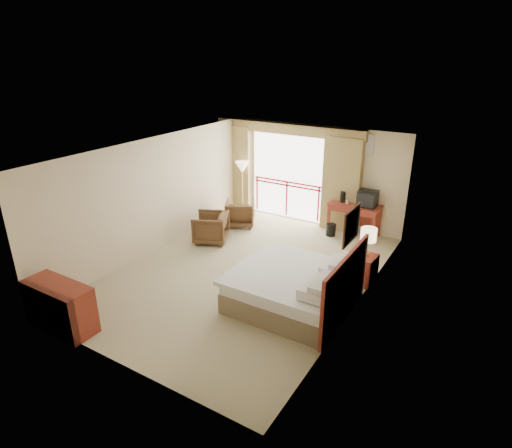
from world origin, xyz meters
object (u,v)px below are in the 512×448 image
Objects in this scene: armchair_near at (211,241)px; floor_lamp at (242,169)px; table_lamp at (369,235)px; armchair_far at (240,225)px; dresser at (60,307)px; side_table at (217,218)px; tv at (367,199)px; nightstand at (364,269)px; desk at (355,211)px; bed at (295,287)px; wastebasket at (331,230)px.

floor_lamp is at bearing 166.82° from armchair_near.
table_lamp reaches higher than armchair_far.
dresser reaches higher than armchair_near.
armchair_near is 1.65× the size of side_table.
dresser is at bearing -111.13° from tv.
desk is at bearing 118.25° from nightstand.
nightstand is 1.06× the size of table_lamp.
tv is at bearing 168.42° from armchair_far.
side_table is (-4.27, 0.72, 0.04)m from nightstand.
floor_lamp is 1.21× the size of dresser.
nightstand is 4.33m from side_table.
bed is at bearing 45.24° from dresser.
armchair_far is 1.58× the size of side_table.
armchair_near is 0.63× the size of dresser.
nightstand is 0.47× the size of desk.
armchair_near is at bearing 93.68° from dresser.
desk is at bearing 3.57° from floor_lamp.
bed is at bearing 39.91° from armchair_near.
armchair_near is 0.84m from side_table.
bed is 4.20m from armchair_far.
dresser reaches higher than side_table.
armchair_far is 0.95× the size of armchair_near.
dresser reaches higher than nightstand.
tv is 3.93m from side_table.
floor_lamp reaches higher than armchair_near.
floor_lamp is at bearing 176.44° from wastebasket.
wastebasket is at bearing 132.34° from nightstand.
bed is 3.52m from wastebasket.
nightstand is 4.97m from floor_lamp.
dresser is (0.39, -6.39, -0.92)m from floor_lamp.
bed is 6.75× the size of wastebasket.
dresser reaches higher than wastebasket.
table_lamp is 2.53m from desk.
tv reaches higher than side_table.
floor_lamp is (-3.35, -0.21, 0.68)m from desk.
armchair_far is at bearing 162.22° from table_lamp.
armchair_far is at bearing 165.98° from nightstand.
floor_lamp is 6.46m from dresser.
tv is at bearing 67.39° from dresser.
armchair_far is 0.76m from side_table.
tv reaches higher than bed.
bed is 4.18m from dresser.
bed is 4.29× the size of side_table.
nightstand is 1.23× the size of side_table.
bed is at bearing 109.45° from armchair_far.
nightstand is at bearing -66.83° from tv.
tv is 0.60× the size of armchair_far.
wastebasket is 3.03m from side_table.
bed is at bearing -86.47° from tv.
tv is at bearing 2.28° from floor_lamp.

